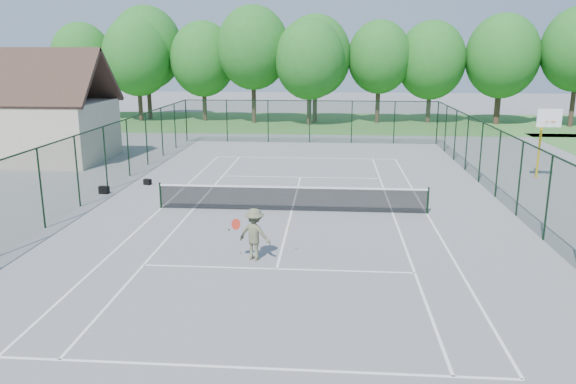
# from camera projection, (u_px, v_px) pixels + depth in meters

# --- Properties ---
(ground) EXTENTS (140.00, 140.00, 0.00)m
(ground) POSITION_uv_depth(u_px,v_px,m) (292.00, 211.00, 23.11)
(ground) COLOR gray
(ground) RESTS_ON ground
(grass_far) EXTENTS (80.00, 16.00, 0.01)m
(grass_far) POSITION_uv_depth(u_px,v_px,m) (315.00, 122.00, 52.12)
(grass_far) COLOR #488537
(grass_far) RESTS_ON ground
(court_lines) EXTENTS (11.05, 23.85, 0.01)m
(court_lines) POSITION_uv_depth(u_px,v_px,m) (292.00, 211.00, 23.11)
(court_lines) COLOR white
(court_lines) RESTS_ON ground
(tennis_net) EXTENTS (11.08, 0.08, 1.10)m
(tennis_net) POSITION_uv_depth(u_px,v_px,m) (292.00, 197.00, 22.97)
(tennis_net) COLOR black
(tennis_net) RESTS_ON ground
(fence_enclosure) EXTENTS (18.05, 36.05, 3.02)m
(fence_enclosure) POSITION_uv_depth(u_px,v_px,m) (292.00, 174.00, 22.73)
(fence_enclosure) COLOR #1A341F
(fence_enclosure) RESTS_ON ground
(utility_building) EXTENTS (8.60, 6.27, 6.63)m
(utility_building) POSITION_uv_depth(u_px,v_px,m) (35.00, 108.00, 33.23)
(utility_building) COLOR beige
(utility_building) RESTS_ON ground
(tree_line_far) EXTENTS (39.40, 6.40, 9.70)m
(tree_line_far) POSITION_uv_depth(u_px,v_px,m) (315.00, 56.00, 50.67)
(tree_line_far) COLOR #443024
(tree_line_far) RESTS_ON ground
(basketball_goal) EXTENTS (1.20, 1.43, 3.65)m
(basketball_goal) POSITION_uv_depth(u_px,v_px,m) (545.00, 130.00, 28.15)
(basketball_goal) COLOR gold
(basketball_goal) RESTS_ON ground
(sports_bag_a) EXTENTS (0.45, 0.29, 0.35)m
(sports_bag_a) POSITION_uv_depth(u_px,v_px,m) (104.00, 190.00, 25.88)
(sports_bag_a) COLOR black
(sports_bag_a) RESTS_ON ground
(sports_bag_b) EXTENTS (0.42, 0.34, 0.28)m
(sports_bag_b) POSITION_uv_depth(u_px,v_px,m) (147.00, 182.00, 27.62)
(sports_bag_b) COLOR black
(sports_bag_b) RESTS_ON ground
(tennis_player) EXTENTS (1.91, 0.95, 1.65)m
(tennis_player) POSITION_uv_depth(u_px,v_px,m) (255.00, 234.00, 17.53)
(tennis_player) COLOR #626547
(tennis_player) RESTS_ON ground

